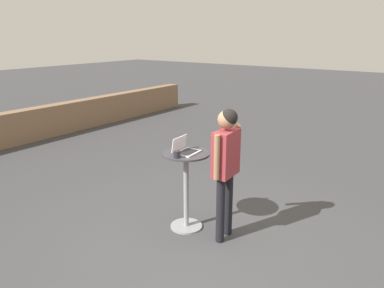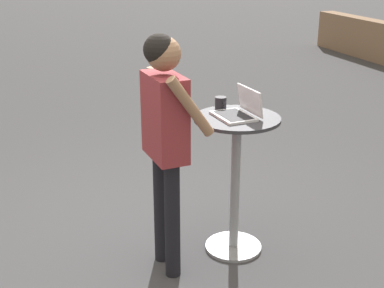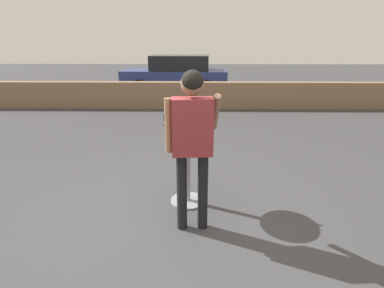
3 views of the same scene
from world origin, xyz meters
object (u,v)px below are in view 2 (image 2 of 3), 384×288
object	(u,v)px
laptop	(239,111)
coffee_mug	(221,103)
cafe_table	(236,169)
standing_person	(165,126)

from	to	relation	value
laptop	coffee_mug	xyz separation A→B (m)	(-0.23, -0.04, 0.00)
cafe_table	standing_person	xyz separation A→B (m)	(0.07, -0.57, 0.43)
cafe_table	standing_person	size ratio (longest dim) A/B	0.63
coffee_mug	standing_person	size ratio (longest dim) A/B	0.07
standing_person	cafe_table	bearing A→B (deg)	96.86
cafe_table	standing_person	world-z (taller)	standing_person
cafe_table	coffee_mug	xyz separation A→B (m)	(-0.23, -0.03, 0.45)
cafe_table	coffee_mug	size ratio (longest dim) A/B	9.04
cafe_table	coffee_mug	world-z (taller)	coffee_mug
laptop	coffee_mug	size ratio (longest dim) A/B	2.85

